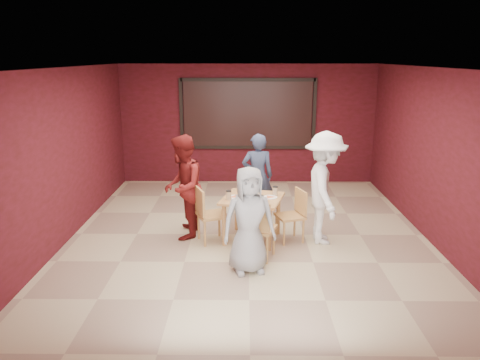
{
  "coord_description": "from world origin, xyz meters",
  "views": [
    {
      "loc": [
        -0.06,
        -7.54,
        2.98
      ],
      "look_at": [
        -0.14,
        -0.22,
        1.03
      ],
      "focal_mm": 35.0,
      "sensor_mm": 36.0,
      "label": 1
    }
  ],
  "objects_px": {
    "dining_table": "(252,203)",
    "diner_left": "(183,187)",
    "chair_left": "(207,212)",
    "diner_front": "(249,220)",
    "chair_right": "(294,212)",
    "chair_back": "(249,200)",
    "chair_front": "(258,226)",
    "diner_back": "(257,176)",
    "diner_right": "(325,188)"
  },
  "relations": [
    {
      "from": "chair_back",
      "to": "diner_front",
      "type": "relative_size",
      "value": 0.54
    },
    {
      "from": "chair_left",
      "to": "diner_left",
      "type": "bearing_deg",
      "value": 149.29
    },
    {
      "from": "dining_table",
      "to": "diner_back",
      "type": "bearing_deg",
      "value": 84.23
    },
    {
      "from": "chair_front",
      "to": "diner_front",
      "type": "bearing_deg",
      "value": -108.88
    },
    {
      "from": "chair_front",
      "to": "diner_right",
      "type": "distance_m",
      "value": 1.37
    },
    {
      "from": "chair_back",
      "to": "chair_right",
      "type": "distance_m",
      "value": 1.02
    },
    {
      "from": "chair_front",
      "to": "chair_left",
      "type": "distance_m",
      "value": 1.05
    },
    {
      "from": "chair_right",
      "to": "diner_left",
      "type": "distance_m",
      "value": 1.89
    },
    {
      "from": "dining_table",
      "to": "diner_right",
      "type": "relative_size",
      "value": 0.62
    },
    {
      "from": "diner_left",
      "to": "diner_front",
      "type": "bearing_deg",
      "value": 41.04
    },
    {
      "from": "chair_back",
      "to": "chair_left",
      "type": "height_order",
      "value": "chair_left"
    },
    {
      "from": "dining_table",
      "to": "chair_front",
      "type": "bearing_deg",
      "value": -85.04
    },
    {
      "from": "dining_table",
      "to": "diner_right",
      "type": "distance_m",
      "value": 1.2
    },
    {
      "from": "chair_back",
      "to": "diner_right",
      "type": "bearing_deg",
      "value": -31.43
    },
    {
      "from": "chair_front",
      "to": "chair_back",
      "type": "relative_size",
      "value": 1.13
    },
    {
      "from": "chair_front",
      "to": "diner_left",
      "type": "relative_size",
      "value": 0.54
    },
    {
      "from": "diner_back",
      "to": "diner_left",
      "type": "bearing_deg",
      "value": 34.29
    },
    {
      "from": "chair_right",
      "to": "diner_left",
      "type": "height_order",
      "value": "diner_left"
    },
    {
      "from": "diner_front",
      "to": "diner_back",
      "type": "bearing_deg",
      "value": 72.76
    },
    {
      "from": "dining_table",
      "to": "chair_left",
      "type": "distance_m",
      "value": 0.75
    },
    {
      "from": "chair_left",
      "to": "diner_front",
      "type": "xyz_separation_m",
      "value": [
        0.67,
        -1.06,
        0.24
      ]
    },
    {
      "from": "chair_left",
      "to": "diner_back",
      "type": "xyz_separation_m",
      "value": [
        0.84,
        1.25,
        0.28
      ]
    },
    {
      "from": "diner_back",
      "to": "dining_table",
      "type": "bearing_deg",
      "value": 80.34
    },
    {
      "from": "chair_back",
      "to": "diner_left",
      "type": "xyz_separation_m",
      "value": [
        -1.1,
        -0.54,
        0.4
      ]
    },
    {
      "from": "chair_front",
      "to": "diner_right",
      "type": "height_order",
      "value": "diner_right"
    },
    {
      "from": "chair_front",
      "to": "chair_back",
      "type": "bearing_deg",
      "value": 94.71
    },
    {
      "from": "dining_table",
      "to": "chair_front",
      "type": "xyz_separation_m",
      "value": [
        0.07,
        -0.8,
        -0.12
      ]
    },
    {
      "from": "chair_back",
      "to": "diner_back",
      "type": "xyz_separation_m",
      "value": [
        0.17,
        0.45,
        0.33
      ]
    },
    {
      "from": "chair_right",
      "to": "diner_right",
      "type": "bearing_deg",
      "value": -4.96
    },
    {
      "from": "dining_table",
      "to": "diner_left",
      "type": "bearing_deg",
      "value": 173.59
    },
    {
      "from": "chair_back",
      "to": "diner_left",
      "type": "relative_size",
      "value": 0.48
    },
    {
      "from": "diner_back",
      "to": "diner_left",
      "type": "height_order",
      "value": "diner_left"
    },
    {
      "from": "chair_left",
      "to": "chair_right",
      "type": "height_order",
      "value": "chair_left"
    },
    {
      "from": "dining_table",
      "to": "chair_left",
      "type": "xyz_separation_m",
      "value": [
        -0.73,
        -0.12,
        -0.12
      ]
    },
    {
      "from": "chair_left",
      "to": "diner_right",
      "type": "height_order",
      "value": "diner_right"
    },
    {
      "from": "chair_back",
      "to": "diner_front",
      "type": "height_order",
      "value": "diner_front"
    },
    {
      "from": "chair_front",
      "to": "chair_right",
      "type": "distance_m",
      "value": 0.99
    },
    {
      "from": "diner_right",
      "to": "chair_back",
      "type": "bearing_deg",
      "value": 59.03
    },
    {
      "from": "diner_front",
      "to": "diner_right",
      "type": "bearing_deg",
      "value": 29.14
    },
    {
      "from": "dining_table",
      "to": "diner_left",
      "type": "distance_m",
      "value": 1.18
    },
    {
      "from": "chair_left",
      "to": "diner_front",
      "type": "height_order",
      "value": "diner_front"
    },
    {
      "from": "diner_back",
      "to": "chair_back",
      "type": "bearing_deg",
      "value": 65.96
    },
    {
      "from": "chair_front",
      "to": "diner_back",
      "type": "distance_m",
      "value": 1.94
    },
    {
      "from": "diner_back",
      "to": "diner_right",
      "type": "xyz_separation_m",
      "value": [
        1.06,
        -1.2,
        0.11
      ]
    },
    {
      "from": "chair_right",
      "to": "diner_front",
      "type": "relative_size",
      "value": 0.57
    },
    {
      "from": "dining_table",
      "to": "diner_front",
      "type": "distance_m",
      "value": 1.19
    },
    {
      "from": "chair_right",
      "to": "diner_back",
      "type": "relative_size",
      "value": 0.54
    },
    {
      "from": "diner_left",
      "to": "diner_right",
      "type": "xyz_separation_m",
      "value": [
        2.32,
        -0.2,
        0.05
      ]
    },
    {
      "from": "dining_table",
      "to": "diner_front",
      "type": "xyz_separation_m",
      "value": [
        -0.06,
        -1.18,
        0.12
      ]
    },
    {
      "from": "chair_left",
      "to": "diner_back",
      "type": "height_order",
      "value": "diner_back"
    }
  ]
}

